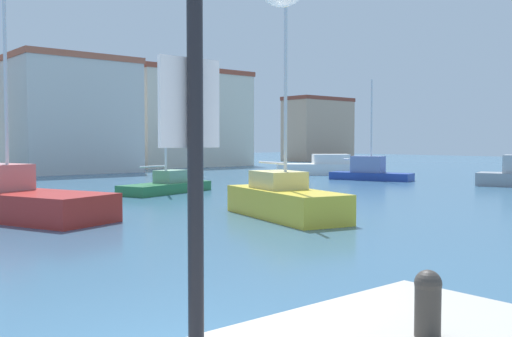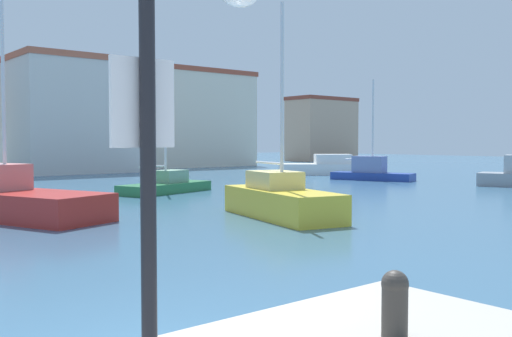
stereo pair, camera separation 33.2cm
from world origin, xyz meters
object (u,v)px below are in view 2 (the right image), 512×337
Objects in this scene: sailboat_blue_far_left at (371,171)px; motorboat_white_distant_east at (329,167)px; sailboat_red_mid_harbor at (4,199)px; sailboat_green_center_channel at (167,185)px; sailboat_yellow_outer_mooring at (281,200)px; mooring_bollard at (395,301)px.

motorboat_white_distant_east is (2.67, 6.48, -0.02)m from sailboat_blue_far_left.
sailboat_red_mid_harbor reaches higher than sailboat_green_center_channel.
sailboat_yellow_outer_mooring reaches higher than sailboat_blue_far_left.
sailboat_yellow_outer_mooring is at bearing 51.51° from mooring_bollard.
sailboat_yellow_outer_mooring is at bearing -149.51° from sailboat_blue_far_left.
sailboat_green_center_channel is (1.99, 11.02, -0.22)m from sailboat_yellow_outer_mooring.
sailboat_blue_far_left is 0.93× the size of sailboat_yellow_outer_mooring.
sailboat_blue_far_left is 20.74m from sailboat_yellow_outer_mooring.
sailboat_blue_far_left is at bearing -112.43° from motorboat_white_distant_east.
mooring_bollard is at bearing -136.07° from motorboat_white_distant_east.
sailboat_red_mid_harbor reaches higher than motorboat_white_distant_east.
mooring_bollard is 25.67m from sailboat_green_center_channel.
motorboat_white_distant_east is 19.50m from sailboat_green_center_channel.
motorboat_white_distant_east is (30.03, 28.93, -0.73)m from mooring_bollard.
mooring_bollard is 18.29m from sailboat_red_mid_harbor.
sailboat_red_mid_harbor is (2.07, 18.16, -0.66)m from mooring_bollard.
motorboat_white_distant_east is at bearing 39.61° from sailboat_yellow_outer_mooring.
sailboat_red_mid_harbor is 1.80× the size of motorboat_white_distant_east.
sailboat_green_center_channel is at bearing 27.02° from sailboat_red_mid_harbor.
sailboat_red_mid_harbor is at bearing -152.98° from sailboat_green_center_channel.
motorboat_white_distant_east is at bearing 17.85° from sailboat_green_center_channel.
sailboat_red_mid_harbor is 2.31× the size of sailboat_green_center_channel.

